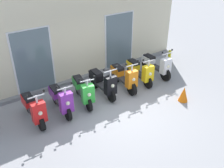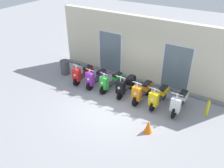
{
  "view_description": "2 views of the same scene",
  "coord_description": "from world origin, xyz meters",
  "px_view_note": "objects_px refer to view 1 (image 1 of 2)",
  "views": [
    {
      "loc": [
        -4.11,
        -5.14,
        4.69
      ],
      "look_at": [
        -0.17,
        0.42,
        0.83
      ],
      "focal_mm": 40.53,
      "sensor_mm": 36.0,
      "label": 1
    },
    {
      "loc": [
        4.32,
        -7.13,
        6.07
      ],
      "look_at": [
        -0.45,
        0.66,
        0.67
      ],
      "focal_mm": 37.78,
      "sensor_mm": 36.0,
      "label": 2
    }
  ],
  "objects_px": {
    "scooter_white": "(156,64)",
    "traffic_cone": "(184,94)",
    "scooter_red": "(34,108)",
    "curb_bollard": "(169,58)",
    "scooter_orange": "(124,77)",
    "scooter_purple": "(61,99)",
    "scooter_black": "(103,82)",
    "scooter_green": "(83,90)",
    "scooter_yellow": "(140,71)"
  },
  "relations": [
    {
      "from": "scooter_purple",
      "to": "scooter_black",
      "type": "distance_m",
      "value": 1.61
    },
    {
      "from": "scooter_red",
      "to": "scooter_black",
      "type": "height_order",
      "value": "scooter_black"
    },
    {
      "from": "scooter_red",
      "to": "curb_bollard",
      "type": "distance_m",
      "value": 6.09
    },
    {
      "from": "scooter_red",
      "to": "scooter_green",
      "type": "relative_size",
      "value": 0.96
    },
    {
      "from": "scooter_black",
      "to": "scooter_orange",
      "type": "height_order",
      "value": "scooter_black"
    },
    {
      "from": "scooter_orange",
      "to": "scooter_yellow",
      "type": "distance_m",
      "value": 0.78
    },
    {
      "from": "scooter_green",
      "to": "scooter_black",
      "type": "bearing_deg",
      "value": -0.31
    },
    {
      "from": "scooter_green",
      "to": "scooter_black",
      "type": "height_order",
      "value": "scooter_black"
    },
    {
      "from": "scooter_purple",
      "to": "scooter_green",
      "type": "bearing_deg",
      "value": 5.95
    },
    {
      "from": "scooter_orange",
      "to": "scooter_yellow",
      "type": "height_order",
      "value": "scooter_orange"
    },
    {
      "from": "scooter_white",
      "to": "traffic_cone",
      "type": "relative_size",
      "value": 3.12
    },
    {
      "from": "scooter_black",
      "to": "scooter_yellow",
      "type": "distance_m",
      "value": 1.63
    },
    {
      "from": "scooter_red",
      "to": "scooter_orange",
      "type": "xyz_separation_m",
      "value": [
        3.32,
        -0.01,
        0.03
      ]
    },
    {
      "from": "scooter_purple",
      "to": "traffic_cone",
      "type": "distance_m",
      "value": 4.01
    },
    {
      "from": "scooter_red",
      "to": "scooter_orange",
      "type": "height_order",
      "value": "scooter_orange"
    },
    {
      "from": "scooter_green",
      "to": "scooter_red",
      "type": "bearing_deg",
      "value": -178.15
    },
    {
      "from": "scooter_red",
      "to": "scooter_yellow",
      "type": "relative_size",
      "value": 0.99
    },
    {
      "from": "scooter_red",
      "to": "curb_bollard",
      "type": "bearing_deg",
      "value": 3.82
    },
    {
      "from": "scooter_red",
      "to": "scooter_purple",
      "type": "bearing_deg",
      "value": -2.14
    },
    {
      "from": "scooter_white",
      "to": "traffic_cone",
      "type": "xyz_separation_m",
      "value": [
        -0.55,
        -1.88,
        -0.22
      ]
    },
    {
      "from": "scooter_purple",
      "to": "scooter_orange",
      "type": "xyz_separation_m",
      "value": [
        2.47,
        0.02,
        0.01
      ]
    },
    {
      "from": "traffic_cone",
      "to": "curb_bollard",
      "type": "height_order",
      "value": "curb_bollard"
    },
    {
      "from": "scooter_purple",
      "to": "scooter_yellow",
      "type": "height_order",
      "value": "scooter_purple"
    },
    {
      "from": "scooter_green",
      "to": "scooter_orange",
      "type": "bearing_deg",
      "value": -2.2
    },
    {
      "from": "scooter_yellow",
      "to": "traffic_cone",
      "type": "relative_size",
      "value": 2.94
    },
    {
      "from": "scooter_white",
      "to": "traffic_cone",
      "type": "bearing_deg",
      "value": -106.32
    },
    {
      "from": "scooter_purple",
      "to": "scooter_green",
      "type": "relative_size",
      "value": 0.96
    },
    {
      "from": "scooter_purple",
      "to": "scooter_white",
      "type": "xyz_separation_m",
      "value": [
        4.14,
        0.1,
        0.01
      ]
    },
    {
      "from": "scooter_yellow",
      "to": "curb_bollard",
      "type": "relative_size",
      "value": 2.19
    },
    {
      "from": "scooter_green",
      "to": "traffic_cone",
      "type": "distance_m",
      "value": 3.34
    },
    {
      "from": "scooter_yellow",
      "to": "traffic_cone",
      "type": "height_order",
      "value": "scooter_yellow"
    },
    {
      "from": "scooter_red",
      "to": "scooter_black",
      "type": "bearing_deg",
      "value": 1.16
    },
    {
      "from": "scooter_black",
      "to": "scooter_orange",
      "type": "bearing_deg",
      "value": -3.92
    },
    {
      "from": "scooter_orange",
      "to": "scooter_white",
      "type": "distance_m",
      "value": 1.67
    },
    {
      "from": "scooter_red",
      "to": "scooter_yellow",
      "type": "distance_m",
      "value": 4.09
    },
    {
      "from": "scooter_orange",
      "to": "curb_bollard",
      "type": "relative_size",
      "value": 2.23
    },
    {
      "from": "scooter_red",
      "to": "scooter_white",
      "type": "bearing_deg",
      "value": 0.81
    },
    {
      "from": "scooter_black",
      "to": "traffic_cone",
      "type": "xyz_separation_m",
      "value": [
        1.98,
        -1.86,
        -0.24
      ]
    },
    {
      "from": "scooter_red",
      "to": "curb_bollard",
      "type": "xyz_separation_m",
      "value": [
        6.08,
        0.41,
        -0.1
      ]
    },
    {
      "from": "scooter_black",
      "to": "scooter_orange",
      "type": "xyz_separation_m",
      "value": [
        0.86,
        -0.06,
        -0.03
      ]
    },
    {
      "from": "scooter_orange",
      "to": "scooter_white",
      "type": "xyz_separation_m",
      "value": [
        1.67,
        0.08,
        0.01
      ]
    },
    {
      "from": "scooter_purple",
      "to": "scooter_green",
      "type": "height_order",
      "value": "scooter_purple"
    },
    {
      "from": "scooter_black",
      "to": "scooter_yellow",
      "type": "relative_size",
      "value": 1.01
    },
    {
      "from": "scooter_purple",
      "to": "traffic_cone",
      "type": "height_order",
      "value": "scooter_purple"
    },
    {
      "from": "scooter_orange",
      "to": "scooter_yellow",
      "type": "bearing_deg",
      "value": 2.14
    },
    {
      "from": "scooter_yellow",
      "to": "traffic_cone",
      "type": "bearing_deg",
      "value": -79.38
    },
    {
      "from": "scooter_orange",
      "to": "curb_bollard",
      "type": "bearing_deg",
      "value": 8.55
    },
    {
      "from": "traffic_cone",
      "to": "scooter_red",
      "type": "bearing_deg",
      "value": 157.77
    },
    {
      "from": "curb_bollard",
      "to": "scooter_yellow",
      "type": "bearing_deg",
      "value": -168.99
    },
    {
      "from": "scooter_red",
      "to": "scooter_green",
      "type": "bearing_deg",
      "value": 1.85
    }
  ]
}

